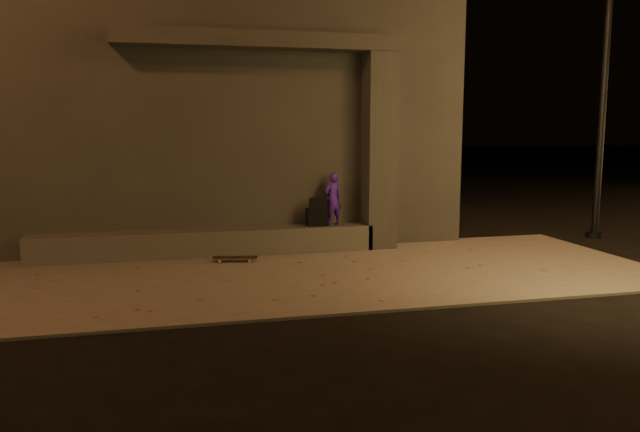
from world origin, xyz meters
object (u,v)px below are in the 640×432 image
object	(u,v)px
skateboarder	(333,199)
backpack	(317,216)
skateboard	(235,258)
column	(379,152)

from	to	relation	value
skateboarder	backpack	distance (m)	0.43
skateboarder	skateboard	distance (m)	2.20
column	skateboarder	distance (m)	1.24
skateboard	backpack	bearing A→B (deg)	36.03
skateboarder	skateboard	size ratio (longest dim) A/B	1.26
skateboarder	skateboard	bearing A→B (deg)	1.15
column	skateboarder	xyz separation A→B (m)	(-0.89, 0.00, -0.86)
column	skateboarder	bearing A→B (deg)	180.00
column	backpack	bearing A→B (deg)	180.00
skateboarder	backpack	world-z (taller)	skateboarder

